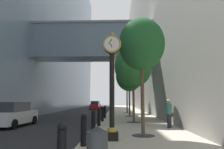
% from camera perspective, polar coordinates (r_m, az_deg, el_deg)
% --- Properties ---
extents(ground_plane, '(110.00, 110.00, 0.00)m').
position_cam_1_polar(ground_plane, '(28.92, -1.37, -10.64)').
color(ground_plane, '#262628').
rests_on(ground_plane, ground).
extents(sidewalk_right, '(5.38, 80.00, 0.14)m').
position_cam_1_polar(sidewalk_right, '(31.89, 3.84, -10.16)').
color(sidewalk_right, '#BCB29E').
rests_on(sidewalk_right, ground).
extents(building_block_left, '(22.79, 80.00, 35.45)m').
position_cam_1_polar(building_block_left, '(38.19, -21.17, 17.97)').
color(building_block_left, '#758EA8').
rests_on(building_block_left, ground).
extents(building_block_right, '(9.00, 80.00, 31.18)m').
position_cam_1_polar(building_block_right, '(35.65, 15.72, 15.96)').
color(building_block_right, gray).
rests_on(building_block_right, ground).
extents(street_clock, '(0.84, 0.55, 4.74)m').
position_cam_1_polar(street_clock, '(9.24, -0.02, -1.28)').
color(street_clock, black).
rests_on(street_clock, sidewalk_right).
extents(bollard_nearest, '(0.23, 0.23, 1.18)m').
position_cam_1_polar(bollard_nearest, '(5.21, -13.51, -18.63)').
color(bollard_nearest, black).
rests_on(bollard_nearest, sidewalk_right).
extents(bollard_second, '(0.23, 0.23, 1.18)m').
position_cam_1_polar(bollard_second, '(8.17, -7.70, -14.46)').
color(bollard_second, black).
rests_on(bollard_second, sidewalk_right).
extents(bollard_third, '(0.23, 0.23, 1.18)m').
position_cam_1_polar(bollard_third, '(11.18, -5.07, -12.47)').
color(bollard_third, black).
rests_on(bollard_third, sidewalk_right).
extents(bollard_fourth, '(0.23, 0.23, 1.18)m').
position_cam_1_polar(bollard_fourth, '(14.22, -3.58, -11.31)').
color(bollard_fourth, black).
rests_on(bollard_fourth, sidewalk_right).
extents(bollard_fifth, '(0.23, 0.23, 1.18)m').
position_cam_1_polar(bollard_fifth, '(17.26, -2.62, -10.56)').
color(bollard_fifth, black).
rests_on(bollard_fifth, sidewalk_right).
extents(bollard_sixth, '(0.23, 0.23, 1.18)m').
position_cam_1_polar(bollard_sixth, '(20.31, -1.95, -10.03)').
color(bollard_sixth, black).
rests_on(bollard_sixth, sidewalk_right).
extents(street_tree_near, '(2.30, 2.30, 5.83)m').
position_cam_1_polar(street_tree_near, '(10.78, 8.04, 8.06)').
color(street_tree_near, '#333335').
rests_on(street_tree_near, sidewalk_right).
extents(street_tree_mid_near, '(2.97, 2.97, 6.10)m').
position_cam_1_polar(street_tree_mid_near, '(16.79, 5.76, 2.24)').
color(street_tree_mid_near, '#333335').
rests_on(street_tree_mid_near, sidewalk_right).
extents(street_tree_mid_far, '(2.90, 2.90, 5.99)m').
position_cam_1_polar(street_tree_mid_far, '(22.90, 4.69, -0.41)').
color(street_tree_mid_far, '#333335').
rests_on(street_tree_mid_far, sidewalk_right).
extents(street_tree_far, '(2.73, 2.73, 6.52)m').
position_cam_1_polar(street_tree_far, '(29.11, 4.07, -0.59)').
color(street_tree_far, '#333335').
rests_on(street_tree_far, sidewalk_right).
extents(trash_bin, '(0.53, 0.53, 1.05)m').
position_cam_1_polar(trash_bin, '(5.45, -4.04, -19.13)').
color(trash_bin, '#383D42').
rests_on(trash_bin, sidewalk_right).
extents(pedestrian_walking, '(0.52, 0.44, 1.76)m').
position_cam_1_polar(pedestrian_walking, '(13.64, 15.25, -9.94)').
color(pedestrian_walking, '#23232D').
rests_on(pedestrian_walking, sidewalk_right).
extents(car_red_near, '(2.06, 4.27, 1.69)m').
position_cam_1_polar(car_red_near, '(41.94, -4.53, -8.38)').
color(car_red_near, '#AD191E').
rests_on(car_red_near, ground).
extents(car_white_mid, '(2.07, 4.49, 1.71)m').
position_cam_1_polar(car_white_mid, '(16.55, -25.35, -9.81)').
color(car_white_mid, silver).
rests_on(car_white_mid, ground).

